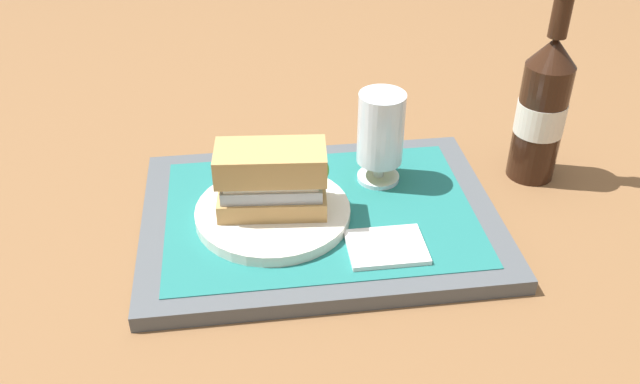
{
  "coord_description": "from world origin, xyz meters",
  "views": [
    {
      "loc": [
        -0.09,
        -0.69,
        0.53
      ],
      "look_at": [
        0.0,
        0.0,
        0.05
      ],
      "focal_mm": 38.8,
      "sensor_mm": 36.0,
      "label": 1
    }
  ],
  "objects_px": {
    "sandwich": "(274,179)",
    "beer_bottle": "(542,108)",
    "plate": "(273,213)",
    "beer_glass": "(381,133)"
  },
  "relations": [
    {
      "from": "beer_glass",
      "to": "beer_bottle",
      "type": "xyz_separation_m",
      "value": [
        0.22,
        0.02,
        0.01
      ]
    },
    {
      "from": "plate",
      "to": "beer_glass",
      "type": "height_order",
      "value": "beer_glass"
    },
    {
      "from": "plate",
      "to": "sandwich",
      "type": "distance_m",
      "value": 0.05
    },
    {
      "from": "sandwich",
      "to": "beer_bottle",
      "type": "xyz_separation_m",
      "value": [
        0.36,
        0.08,
        0.03
      ]
    },
    {
      "from": "plate",
      "to": "sandwich",
      "type": "xyz_separation_m",
      "value": [
        0.0,
        -0.0,
        0.05
      ]
    },
    {
      "from": "plate",
      "to": "beer_bottle",
      "type": "bearing_deg",
      "value": 12.87
    },
    {
      "from": "plate",
      "to": "beer_bottle",
      "type": "xyz_separation_m",
      "value": [
        0.37,
        0.08,
        0.08
      ]
    },
    {
      "from": "plate",
      "to": "beer_glass",
      "type": "bearing_deg",
      "value": 24.98
    },
    {
      "from": "beer_glass",
      "to": "beer_bottle",
      "type": "bearing_deg",
      "value": 4.1
    },
    {
      "from": "sandwich",
      "to": "beer_bottle",
      "type": "distance_m",
      "value": 0.37
    }
  ]
}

